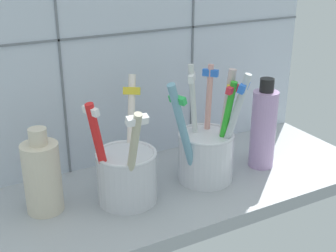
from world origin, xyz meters
TOP-DOWN VIEW (x-y plane):
  - counter_slab at (0.00, 0.00)cm, footprint 64.00×22.00cm
  - tile_wall_back at (0.00, 12.00)cm, footprint 64.00×2.20cm
  - toothbrush_cup_left at (-6.30, -0.58)cm, footprint 10.21×13.47cm
  - toothbrush_cup_right at (6.25, -0.73)cm, footprint 12.35×9.17cm
  - ceramic_vase at (-16.64, 2.28)cm, footprint 4.75×4.75cm
  - soap_bottle at (16.20, -1.05)cm, footprint 3.83×3.83cm

SIDE VIEW (x-z plane):
  - counter_slab at x=0.00cm, z-range 0.00..2.00cm
  - toothbrush_cup_left at x=-6.30cm, z-range -1.71..14.07cm
  - toothbrush_cup_right at x=6.25cm, z-range -1.83..15.24cm
  - ceramic_vase at x=-16.64cm, z-range 1.24..12.68cm
  - soap_bottle at x=16.20cm, z-range 1.34..15.39cm
  - tile_wall_back at x=0.00cm, z-range 0.00..45.00cm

